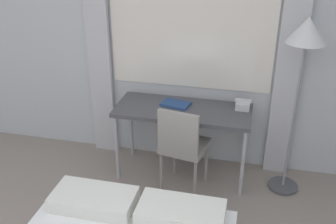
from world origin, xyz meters
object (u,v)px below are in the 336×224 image
object	(u,v)px
standing_lamp	(305,50)
telephone	(243,105)
desk	(183,114)
book	(176,104)
desk_chair	(182,144)

from	to	relation	value
standing_lamp	telephone	xyz separation A→B (m)	(-0.47, 0.15, -0.63)
desk	standing_lamp	distance (m)	1.26
desk	book	size ratio (longest dim) A/B	4.39
desk	standing_lamp	xyz separation A→B (m)	(1.02, -0.02, 0.73)
desk	book	bearing A→B (deg)	145.88
desk_chair	desk	bearing A→B (deg)	110.38
telephone	book	world-z (taller)	telephone
desk	standing_lamp	world-z (taller)	standing_lamp
telephone	book	bearing A→B (deg)	-173.39
telephone	book	xyz separation A→B (m)	(-0.64, -0.07, -0.03)
desk	book	world-z (taller)	book
desk_chair	telephone	bearing A→B (deg)	49.28
desk	standing_lamp	bearing A→B (deg)	-0.88
standing_lamp	telephone	distance (m)	0.79
desk_chair	book	xyz separation A→B (m)	(-0.14, 0.34, 0.23)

